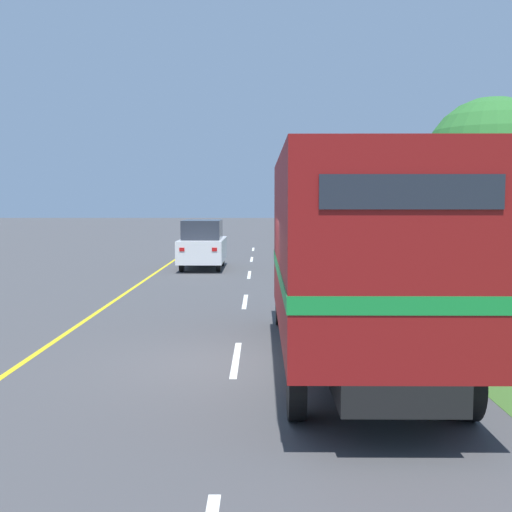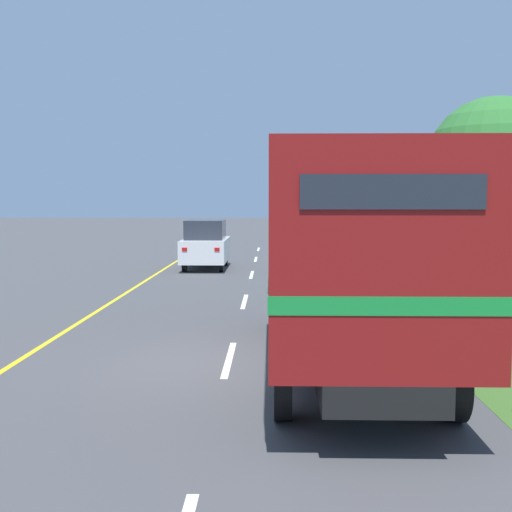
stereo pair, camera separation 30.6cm
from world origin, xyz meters
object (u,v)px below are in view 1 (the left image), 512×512
object	(u,v)px
highway_sign	(493,243)
horse_trailer_truck	(354,252)
roadside_tree_mid	(458,174)
roadside_tree_near	(491,164)
lead_car_white	(203,244)

from	to	relation	value
highway_sign	horse_trailer_truck	bearing A→B (deg)	-128.68
horse_trailer_truck	roadside_tree_mid	xyz separation A→B (m)	(7.94, 20.37, 2.16)
roadside_tree_near	roadside_tree_mid	distance (m)	9.38
lead_car_white	roadside_tree_mid	size ratio (longest dim) A/B	0.64
lead_car_white	roadside_tree_near	bearing A→B (deg)	-25.54
horse_trailer_truck	roadside_tree_near	size ratio (longest dim) A/B	1.37
horse_trailer_truck	roadside_tree_near	world-z (taller)	roadside_tree_near
horse_trailer_truck	lead_car_white	xyz separation A→B (m)	(-3.96, 16.00, -0.95)
highway_sign	roadside_tree_mid	distance (m)	15.71
roadside_tree_near	horse_trailer_truck	bearing A→B (deg)	-119.05
horse_trailer_truck	roadside_tree_near	xyz separation A→B (m)	(6.19, 11.15, 2.09)
roadside_tree_near	roadside_tree_mid	size ratio (longest dim) A/B	1.00
lead_car_white	roadside_tree_near	xyz separation A→B (m)	(10.15, -4.85, 3.04)
horse_trailer_truck	roadside_tree_near	distance (m)	12.93
roadside_tree_near	roadside_tree_mid	world-z (taller)	roadside_tree_mid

